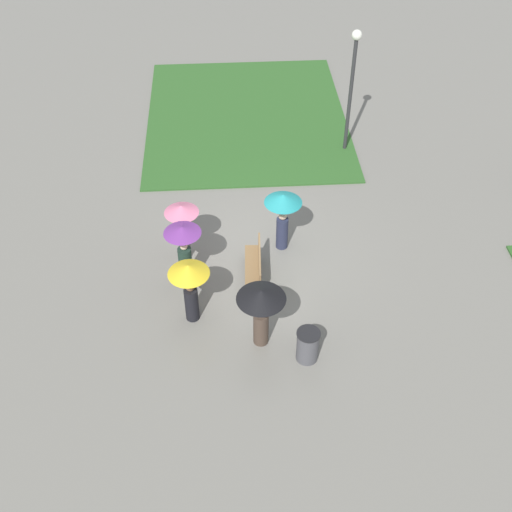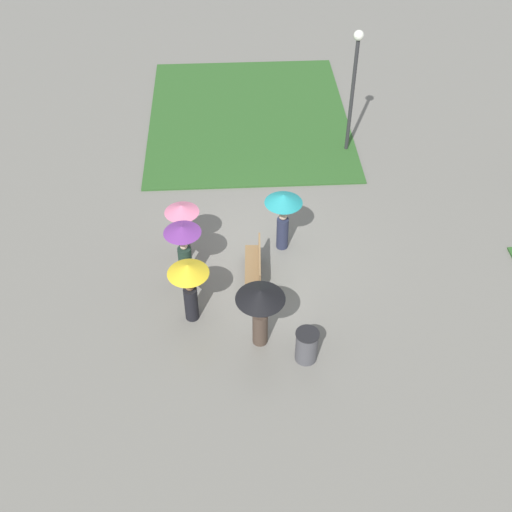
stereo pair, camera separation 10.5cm
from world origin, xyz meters
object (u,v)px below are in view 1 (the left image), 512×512
object	(u,v)px
trash_bin	(308,345)
crowd_person_pink	(182,222)
lamp_post	(352,76)
crowd_person_black	(261,304)
crowd_person_purple	(184,247)
park_bench	(255,265)
crowd_person_yellow	(189,280)
crowd_person_teal	(283,209)

from	to	relation	value
trash_bin	crowd_person_pink	bearing A→B (deg)	-142.20
lamp_post	crowd_person_black	world-z (taller)	lamp_post
crowd_person_purple	crowd_person_pink	distance (m)	1.05
park_bench	lamp_post	xyz separation A→B (m)	(-6.07, 3.44, 2.26)
park_bench	trash_bin	xyz separation A→B (m)	(2.79, 1.05, -0.02)
crowd_person_yellow	crowd_person_pink	bearing A→B (deg)	-0.19
crowd_person_black	crowd_person_purple	size ratio (longest dim) A/B	0.92
crowd_person_yellow	crowd_person_pink	size ratio (longest dim) A/B	1.03
lamp_post	crowd_person_pink	bearing A→B (deg)	-46.53
crowd_person_yellow	crowd_person_teal	xyz separation A→B (m)	(-2.56, 2.50, 0.03)
trash_bin	crowd_person_black	bearing A→B (deg)	-118.71
crowd_person_teal	crowd_person_pink	bearing A→B (deg)	-20.20
trash_bin	crowd_person_yellow	world-z (taller)	crowd_person_yellow
park_bench	crowd_person_teal	distance (m)	1.73
crowd_person_black	crowd_person_pink	size ratio (longest dim) A/B	1.00
park_bench	lamp_post	bearing A→B (deg)	153.34
park_bench	crowd_person_purple	bearing A→B (deg)	-86.04
trash_bin	crowd_person_yellow	distance (m)	3.22
trash_bin	crowd_person_yellow	size ratio (longest dim) A/B	0.49
park_bench	crowd_person_yellow	bearing A→B (deg)	-48.67
crowd_person_black	crowd_person_teal	world-z (taller)	crowd_person_teal
crowd_person_yellow	park_bench	bearing A→B (deg)	-57.15
lamp_post	trash_bin	world-z (taller)	lamp_post
lamp_post	crowd_person_teal	xyz separation A→B (m)	(4.84, -2.61, -1.37)
lamp_post	crowd_person_pink	xyz separation A→B (m)	(5.06, -5.34, -1.48)
park_bench	trash_bin	distance (m)	2.99
crowd_person_black	crowd_person_teal	bearing A→B (deg)	123.14
trash_bin	crowd_person_pink	xyz separation A→B (m)	(-3.80, -2.95, 0.79)
crowd_person_purple	crowd_person_pink	world-z (taller)	crowd_person_purple
crowd_person_yellow	crowd_person_purple	size ratio (longest dim) A/B	0.95
park_bench	crowd_person_pink	xyz separation A→B (m)	(-1.01, -1.90, 0.77)
crowd_person_teal	lamp_post	bearing A→B (deg)	-143.28
park_bench	crowd_person_black	bearing A→B (deg)	2.71
crowd_person_yellow	crowd_person_teal	size ratio (longest dim) A/B	0.99
park_bench	crowd_person_teal	xyz separation A→B (m)	(-1.23, 0.82, 0.89)
crowd_person_yellow	crowd_person_purple	xyz separation A→B (m)	(-1.30, -0.16, -0.07)
park_bench	crowd_person_black	distance (m)	2.38
trash_bin	park_bench	bearing A→B (deg)	-159.34
park_bench	crowd_person_pink	bearing A→B (deg)	-115.14
trash_bin	crowd_person_purple	bearing A→B (deg)	-133.64
park_bench	trash_bin	size ratio (longest dim) A/B	1.89
lamp_post	crowd_person_purple	xyz separation A→B (m)	(6.10, -5.28, -1.46)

